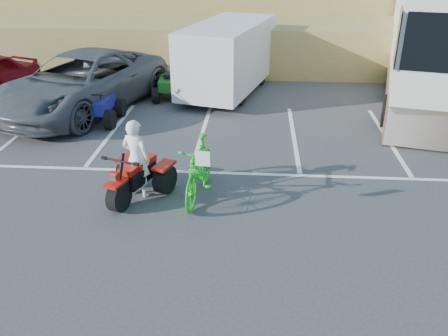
# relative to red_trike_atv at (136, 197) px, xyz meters

# --- Properties ---
(ground) EXTENTS (100.00, 100.00, 0.00)m
(ground) POSITION_rel_red_trike_atv_xyz_m (1.05, -1.04, 0.00)
(ground) COLOR #363639
(ground) RESTS_ON ground
(parking_stripes) EXTENTS (28.00, 5.16, 0.01)m
(parking_stripes) POSITION_rel_red_trike_atv_xyz_m (1.92, 3.02, 0.00)
(parking_stripes) COLOR white
(parking_stripes) RESTS_ON ground
(grass_embankment) EXTENTS (40.00, 8.50, 3.10)m
(grass_embankment) POSITION_rel_red_trike_atv_xyz_m (1.05, 14.44, 1.42)
(grass_embankment) COLOR olive
(grass_embankment) RESTS_ON ground
(red_trike_atv) EXTENTS (1.79, 2.06, 1.12)m
(red_trike_atv) POSITION_rel_red_trike_atv_xyz_m (0.00, 0.00, 0.00)
(red_trike_atv) COLOR #AA1209
(red_trike_atv) RESTS_ON ground
(rider) EXTENTS (0.75, 0.62, 1.78)m
(rider) POSITION_rel_red_trike_atv_xyz_m (0.05, 0.14, 0.89)
(rider) COLOR white
(rider) RESTS_ON ground
(green_dirt_bike) EXTENTS (0.91, 2.31, 1.35)m
(green_dirt_bike) POSITION_rel_red_trike_atv_xyz_m (1.42, 0.14, 0.68)
(green_dirt_bike) COLOR #14BF19
(green_dirt_bike) RESTS_ON ground
(grey_pickup) EXTENTS (5.15, 7.40, 1.88)m
(grey_pickup) POSITION_rel_red_trike_atv_xyz_m (-3.18, 5.92, 0.94)
(grey_pickup) COLOR #46484D
(grey_pickup) RESTS_ON ground
(cargo_trailer) EXTENTS (3.50, 5.79, 2.52)m
(cargo_trailer) POSITION_rel_red_trike_atv_xyz_m (1.55, 8.31, 1.37)
(cargo_trailer) COLOR silver
(cargo_trailer) RESTS_ON ground
(rv_motorhome) EXTENTS (5.44, 11.49, 4.01)m
(rv_motorhome) POSITION_rel_red_trike_atv_xyz_m (8.86, 8.41, 1.74)
(rv_motorhome) COLOR silver
(rv_motorhome) RESTS_ON ground
(quad_atv_blue) EXTENTS (1.29, 1.72, 1.11)m
(quad_atv_blue) POSITION_rel_red_trike_atv_xyz_m (-2.28, 4.73, 0.00)
(quad_atv_blue) COLOR navy
(quad_atv_blue) RESTS_ON ground
(quad_atv_green) EXTENTS (1.33, 1.69, 1.03)m
(quad_atv_green) POSITION_rel_red_trike_atv_xyz_m (-0.49, 7.36, 0.00)
(quad_atv_green) COLOR #125014
(quad_atv_green) RESTS_ON ground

